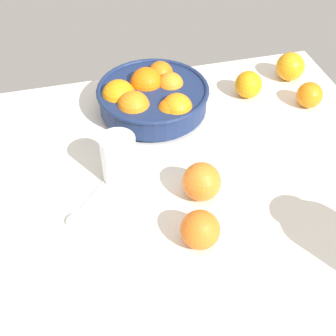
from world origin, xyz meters
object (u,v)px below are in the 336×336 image
Objects in this scene: fruit_bowl at (151,97)px; spoon at (81,208)px; loose_orange_0 at (202,182)px; loose_orange_3 at (290,67)px; loose_orange_2 at (310,95)px; juice_glass at (119,161)px; loose_orange_4 at (200,230)px; loose_orange_1 at (248,85)px.

fruit_bowl reaches higher than spoon.
loose_orange_3 is at bearing 44.43° from loose_orange_0.
loose_orange_2 is (37.35, 23.98, -0.78)cm from loose_orange_0.
juice_glass is at bearing -119.35° from fruit_bowl.
loose_orange_0 is at bearing 71.39° from loose_orange_4.
juice_glass is 1.43× the size of loose_orange_3.
loose_orange_4 is at bearing -33.69° from spoon.
juice_glass is 24.80cm from loose_orange_4.
loose_orange_1 is at bearing 1.38° from fruit_bowl.
loose_orange_4 is at bearing -130.48° from loose_orange_3.
loose_orange_0 reaches higher than spoon.
juice_glass reaches higher than loose_orange_3.
fruit_bowl is 41.69cm from loose_orange_2.
juice_glass is 1.68× the size of loose_orange_2.
juice_glass is 1.37× the size of loose_orange_0.
fruit_bowl is 4.23× the size of loose_orange_2.
loose_orange_0 is (3.62, -31.56, -0.57)cm from fruit_bowl.
loose_orange_0 reaches higher than loose_orange_3.
loose_orange_2 is at bearing -30.49° from loose_orange_1.
loose_orange_0 is 53.11cm from loose_orange_3.
loose_orange_3 is 64.62cm from loose_orange_4.
loose_orange_4 is 26.26cm from spoon.
loose_orange_1 is 0.94× the size of loose_orange_4.
loose_orange_0 is 1.23× the size of loose_orange_2.
fruit_bowl is at bearing 96.55° from loose_orange_0.
loose_orange_1 is 0.58× the size of spoon.
juice_glass is at bearing -153.02° from loose_orange_3.
loose_orange_3 is (37.92, 37.18, -0.19)cm from loose_orange_0.
fruit_bowl is 27.03cm from loose_orange_1.
fruit_bowl is 24.96cm from juice_glass.
loose_orange_0 reaches higher than loose_orange_4.
loose_orange_0 reaches higher than loose_orange_1.
fruit_bowl reaches higher than loose_orange_4.
loose_orange_2 is 0.54× the size of spoon.
juice_glass is 45.20cm from loose_orange_1.
spoon is at bearing -161.16° from loose_orange_2.
fruit_bowl is 2.29× the size of spoon.
loose_orange_0 is 1.07× the size of loose_orange_4.
fruit_bowl is at bearing 60.65° from juice_glass.
spoon is (-63.61, -34.71, -3.56)cm from loose_orange_3.
spoon is (-22.07, -29.09, -4.32)cm from fruit_bowl.
fruit_bowl is 3.93× the size of loose_orange_1.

